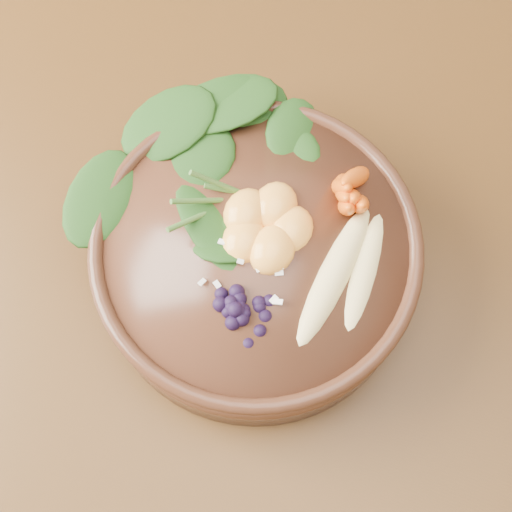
{
  "coord_description": "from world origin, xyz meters",
  "views": [
    {
      "loc": [
        -0.11,
        -0.17,
        1.38
      ],
      "look_at": [
        -0.2,
        0.03,
        0.8
      ],
      "focal_mm": 50.0,
      "sensor_mm": 36.0,
      "label": 1
    }
  ],
  "objects_px": {
    "stoneware_bowl": "(256,260)",
    "carrot_cluster": "(347,166)",
    "mandarin_cluster": "(266,220)",
    "banana_halves": "(351,267)",
    "blueberry_pile": "(233,301)",
    "kale_heap": "(232,158)",
    "dining_table": "(427,408)"
  },
  "relations": [
    {
      "from": "kale_heap",
      "to": "banana_halves",
      "type": "bearing_deg",
      "value": -21.2
    },
    {
      "from": "carrot_cluster",
      "to": "mandarin_cluster",
      "type": "xyz_separation_m",
      "value": [
        -0.05,
        -0.06,
        -0.02
      ]
    },
    {
      "from": "dining_table",
      "to": "mandarin_cluster",
      "type": "distance_m",
      "value": 0.28
    },
    {
      "from": "banana_halves",
      "to": "kale_heap",
      "type": "bearing_deg",
      "value": 156.45
    },
    {
      "from": "dining_table",
      "to": "kale_heap",
      "type": "bearing_deg",
      "value": 160.03
    },
    {
      "from": "kale_heap",
      "to": "carrot_cluster",
      "type": "bearing_deg",
      "value": 12.86
    },
    {
      "from": "mandarin_cluster",
      "to": "carrot_cluster",
      "type": "bearing_deg",
      "value": 52.54
    },
    {
      "from": "banana_halves",
      "to": "blueberry_pile",
      "type": "bearing_deg",
      "value": -141.51
    },
    {
      "from": "stoneware_bowl",
      "to": "carrot_cluster",
      "type": "xyz_separation_m",
      "value": [
        0.05,
        0.08,
        0.08
      ]
    },
    {
      "from": "carrot_cluster",
      "to": "mandarin_cluster",
      "type": "distance_m",
      "value": 0.08
    },
    {
      "from": "dining_table",
      "to": "mandarin_cluster",
      "type": "bearing_deg",
      "value": 165.69
    },
    {
      "from": "stoneware_bowl",
      "to": "blueberry_pile",
      "type": "distance_m",
      "value": 0.08
    },
    {
      "from": "banana_halves",
      "to": "blueberry_pile",
      "type": "relative_size",
      "value": 1.23
    },
    {
      "from": "stoneware_bowl",
      "to": "carrot_cluster",
      "type": "height_order",
      "value": "carrot_cluster"
    },
    {
      "from": "stoneware_bowl",
      "to": "kale_heap",
      "type": "height_order",
      "value": "kale_heap"
    },
    {
      "from": "mandarin_cluster",
      "to": "blueberry_pile",
      "type": "relative_size",
      "value": 0.69
    },
    {
      "from": "kale_heap",
      "to": "dining_table",
      "type": "bearing_deg",
      "value": -19.97
    },
    {
      "from": "dining_table",
      "to": "blueberry_pile",
      "type": "relative_size",
      "value": 12.28
    },
    {
      "from": "blueberry_pile",
      "to": "mandarin_cluster",
      "type": "bearing_deg",
      "value": 93.08
    },
    {
      "from": "dining_table",
      "to": "mandarin_cluster",
      "type": "relative_size",
      "value": 17.89
    },
    {
      "from": "kale_heap",
      "to": "banana_halves",
      "type": "relative_size",
      "value": 1.15
    },
    {
      "from": "mandarin_cluster",
      "to": "stoneware_bowl",
      "type": "bearing_deg",
      "value": -94.0
    },
    {
      "from": "stoneware_bowl",
      "to": "kale_heap",
      "type": "distance_m",
      "value": 0.09
    },
    {
      "from": "dining_table",
      "to": "banana_halves",
      "type": "distance_m",
      "value": 0.22
    },
    {
      "from": "dining_table",
      "to": "stoneware_bowl",
      "type": "xyz_separation_m",
      "value": [
        -0.2,
        0.03,
        0.13
      ]
    },
    {
      "from": "dining_table",
      "to": "mandarin_cluster",
      "type": "height_order",
      "value": "mandarin_cluster"
    },
    {
      "from": "stoneware_bowl",
      "to": "carrot_cluster",
      "type": "relative_size",
      "value": 3.62
    },
    {
      "from": "banana_halves",
      "to": "blueberry_pile",
      "type": "xyz_separation_m",
      "value": [
        -0.08,
        -0.07,
        0.01
      ]
    },
    {
      "from": "kale_heap",
      "to": "blueberry_pile",
      "type": "height_order",
      "value": "kale_heap"
    },
    {
      "from": "banana_halves",
      "to": "mandarin_cluster",
      "type": "bearing_deg",
      "value": 170.25
    },
    {
      "from": "mandarin_cluster",
      "to": "dining_table",
      "type": "bearing_deg",
      "value": -14.31
    },
    {
      "from": "carrot_cluster",
      "to": "dining_table",
      "type": "bearing_deg",
      "value": -38.16
    }
  ]
}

